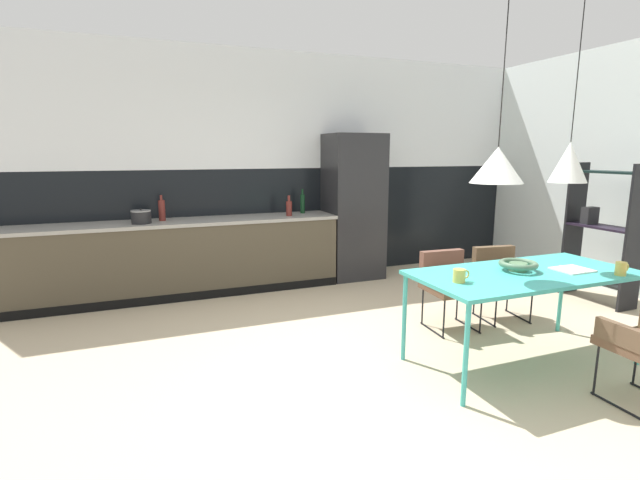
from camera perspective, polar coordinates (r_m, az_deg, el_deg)
The scene contains 19 objects.
ground_plane at distance 3.84m, azimuth 9.31°, elevation -15.49°, with size 9.66×9.66×0.00m, color #C0AD8D.
back_wall_splashback_dark at distance 6.32m, azimuth -4.64°, elevation 2.07°, with size 7.43×0.12×1.48m, color black.
back_wall_panel_upper at distance 6.27m, azimuth -4.85°, elevation 15.60°, with size 7.43×0.12×1.48m, color silver.
kitchen_counter at distance 5.76m, azimuth -18.22°, elevation -2.22°, with size 4.11×0.63×0.90m.
refrigerator_column at distance 6.28m, azimuth 4.15°, elevation 4.09°, with size 0.73×0.60×1.93m, color #232326.
dining_table at distance 4.02m, azimuth 24.00°, elevation -4.23°, with size 1.80×0.85×0.76m.
armchair_near_window at distance 4.67m, azimuth 15.54°, elevation -4.59°, with size 0.51×0.50×0.74m.
armchair_head_of_table at distance 5.11m, azimuth 21.30°, elevation -3.75°, with size 0.54×0.53×0.73m.
fruit_bowl at distance 4.01m, azimuth 23.25°, elevation -2.81°, with size 0.30×0.30×0.08m.
open_book at distance 4.23m, azimuth 28.67°, elevation -3.22°, with size 0.27×0.24×0.02m.
mug_dark_espresso at distance 3.52m, azimuth 16.83°, elevation -4.22°, with size 0.13×0.09×0.10m.
mug_white_ceramic at distance 4.24m, azimuth 33.14°, elevation -2.97°, with size 0.13×0.08×0.10m.
cooking_pot at distance 5.58m, azimuth -21.19°, elevation 2.67°, with size 0.22×0.22×0.17m.
bottle_spice_small at distance 5.73m, azimuth -18.92°, elevation 3.52°, with size 0.08×0.08×0.30m.
bottle_oil_tall at distance 6.10m, azimuth -2.17°, elevation 4.55°, with size 0.06×0.06×0.32m.
bottle_vinegar_dark at distance 5.86m, azimuth -3.85°, elevation 3.98°, with size 0.07×0.07×0.26m.
open_shelf_unit at distance 6.12m, azimuth 31.43°, elevation 0.75°, with size 0.30×0.78×1.58m.
pendant_lamp_over_table_near at distance 3.65m, azimuth 21.02°, elevation 8.65°, with size 0.38×0.38×1.45m.
pendant_lamp_over_table_far at distance 4.18m, azimuth 28.34°, elevation 8.45°, with size 0.29×0.29×1.46m.
Camera 1 is at (-1.80, -2.95, 1.69)m, focal length 25.95 mm.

